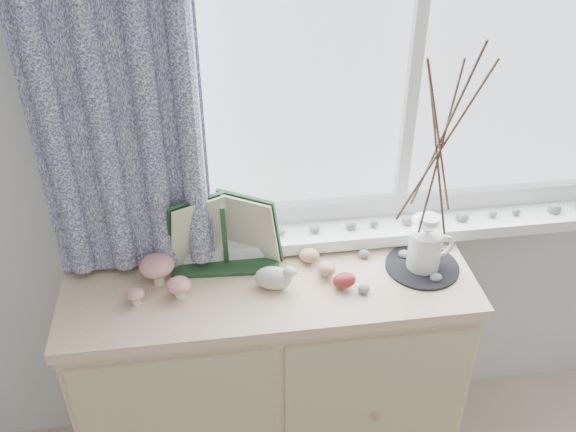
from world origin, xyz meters
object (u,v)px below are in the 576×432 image
object	(u,v)px
botanical_book	(225,238)
twig_pitcher	(441,141)
sideboard	(271,379)
toadstool_cluster	(160,274)

from	to	relation	value
botanical_book	twig_pitcher	world-z (taller)	twig_pitcher
sideboard	toadstool_cluster	bearing A→B (deg)	179.50
twig_pitcher	toadstool_cluster	bearing A→B (deg)	167.65
toadstool_cluster	twig_pitcher	xyz separation A→B (m)	(0.77, -0.01, 0.37)
sideboard	botanical_book	distance (m)	0.57
sideboard	botanical_book	xyz separation A→B (m)	(-0.12, 0.05, 0.55)
sideboard	toadstool_cluster	size ratio (longest dim) A/B	6.63
toadstool_cluster	twig_pitcher	world-z (taller)	twig_pitcher
botanical_book	toadstool_cluster	size ratio (longest dim) A/B	2.04
sideboard	botanical_book	size ratio (longest dim) A/B	3.26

